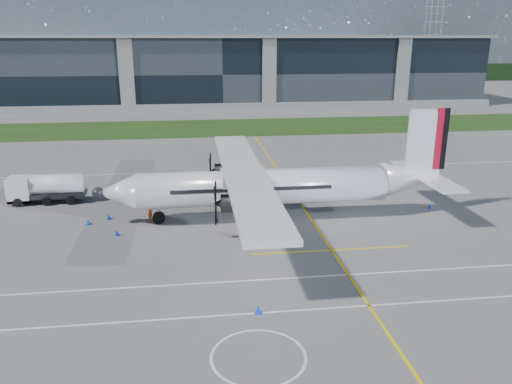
{
  "coord_description": "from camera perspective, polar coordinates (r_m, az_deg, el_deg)",
  "views": [
    {
      "loc": [
        -6.76,
        -38.65,
        14.8
      ],
      "look_at": [
        -1.85,
        -0.26,
        2.91
      ],
      "focal_mm": 35.0,
      "sensor_mm": 36.0,
      "label": 1
    }
  ],
  "objects": [
    {
      "name": "ground",
      "position": [
        80.31,
        -2.35,
        6.45
      ],
      "size": [
        400.0,
        400.0,
        0.0
      ],
      "primitive_type": "plane",
      "color": "#585654",
      "rests_on": "ground"
    },
    {
      "name": "grass_strip",
      "position": [
        88.16,
        -2.81,
        7.41
      ],
      "size": [
        400.0,
        18.0,
        0.04
      ],
      "primitive_type": "cube",
      "color": "#1A380F",
      "rests_on": "ground"
    },
    {
      "name": "terminal_building",
      "position": [
        119.06,
        -4.14,
        13.53
      ],
      "size": [
        120.0,
        20.0,
        15.0
      ],
      "primitive_type": "cube",
      "color": "black",
      "rests_on": "ground"
    },
    {
      "name": "tree_line",
      "position": [
        179.16,
        -5.25,
        13.24
      ],
      "size": [
        400.0,
        6.0,
        6.0
      ],
      "primitive_type": "cube",
      "color": "black",
      "rests_on": "ground"
    },
    {
      "name": "pylon_east",
      "position": [
        209.78,
        19.45,
        16.22
      ],
      "size": [
        9.0,
        4.6,
        30.0
      ],
      "primitive_type": null,
      "color": "gray",
      "rests_on": "ground"
    },
    {
      "name": "yellow_taxiway_centerline",
      "position": [
        51.78,
        3.89,
        0.44
      ],
      "size": [
        0.2,
        70.0,
        0.01
      ],
      "primitive_type": "cube",
      "color": "yellow",
      "rests_on": "ground"
    },
    {
      "name": "white_lane_line",
      "position": [
        29.53,
        7.15,
        -13.13
      ],
      "size": [
        90.0,
        0.15,
        0.01
      ],
      "primitive_type": "cube",
      "color": "white",
      "rests_on": "ground"
    },
    {
      "name": "turboprop_aircraft",
      "position": [
        41.69,
        2.34,
        2.93
      ],
      "size": [
        29.68,
        30.78,
        9.23
      ],
      "primitive_type": null,
      "color": "white",
      "rests_on": "ground"
    },
    {
      "name": "fuel_tanker_truck",
      "position": [
        50.95,
        -23.32,
        0.34
      ],
      "size": [
        7.2,
        2.34,
        2.7
      ],
      "primitive_type": null,
      "color": "silver",
      "rests_on": "ground"
    },
    {
      "name": "baggage_tug",
      "position": [
        49.1,
        -9.0,
        0.58
      ],
      "size": [
        3.43,
        2.06,
        2.06
      ],
      "primitive_type": null,
      "color": "white",
      "rests_on": "ground"
    },
    {
      "name": "ground_crew_person",
      "position": [
        43.14,
        -11.99,
        -2.02
      ],
      "size": [
        0.67,
        0.86,
        1.92
      ],
      "primitive_type": "imported",
      "rotation": [
        0.0,
        0.0,
        1.41
      ],
      "color": "#F25907",
      "rests_on": "ground"
    },
    {
      "name": "safety_cone_nose_port",
      "position": [
        40.79,
        -15.64,
        -4.48
      ],
      "size": [
        0.36,
        0.36,
        0.5
      ],
      "primitive_type": "cone",
      "color": "#0D33E6",
      "rests_on": "ground"
    },
    {
      "name": "safety_cone_tail",
      "position": [
        48.12,
        19.32,
        -1.52
      ],
      "size": [
        0.36,
        0.36,
        0.5
      ],
      "primitive_type": "cone",
      "color": "#0D33E6",
      "rests_on": "ground"
    },
    {
      "name": "safety_cone_fwd",
      "position": [
        43.88,
        -18.63,
        -3.22
      ],
      "size": [
        0.36,
        0.36,
        0.5
      ],
      "primitive_type": "cone",
      "color": "#0D33E6",
      "rests_on": "ground"
    },
    {
      "name": "safety_cone_stbdwing",
      "position": [
        57.31,
        -2.44,
        2.36
      ],
      "size": [
        0.36,
        0.36,
        0.5
      ],
      "primitive_type": "cone",
      "color": "#0D33E6",
      "rests_on": "ground"
    },
    {
      "name": "safety_cone_portwing",
      "position": [
        28.81,
        0.26,
        -13.26
      ],
      "size": [
        0.36,
        0.36,
        0.5
      ],
      "primitive_type": "cone",
      "color": "#0D33E6",
      "rests_on": "ground"
    },
    {
      "name": "safety_cone_nose_stbd",
      "position": [
        44.59,
        -16.52,
        -2.7
      ],
      "size": [
        0.36,
        0.36,
        0.5
      ],
      "primitive_type": "cone",
      "color": "#0D33E6",
      "rests_on": "ground"
    }
  ]
}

